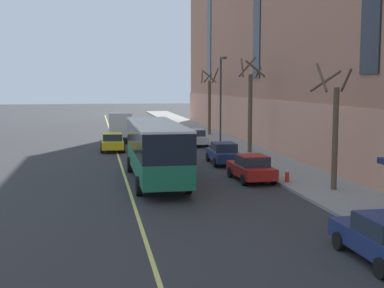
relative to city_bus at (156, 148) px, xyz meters
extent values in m
plane|color=#303033|center=(0.54, -3.79, -2.04)|extent=(260.00, 260.00, 0.00)
cube|color=gray|center=(9.00, -0.79, -1.96)|extent=(4.41, 160.00, 0.15)
cube|color=tan|center=(11.14, -3.79, 0.16)|extent=(0.14, 110.00, 4.40)
cube|color=#1E704C|center=(0.00, -0.03, -0.80)|extent=(2.59, 11.58, 1.24)
cube|color=black|center=(0.00, -0.03, 0.58)|extent=(2.61, 11.58, 1.51)
cube|color=white|center=(0.00, -0.03, 1.40)|extent=(2.62, 11.58, 0.12)
cube|color=#19232D|center=(0.00, 5.79, 0.43)|extent=(2.38, 0.08, 1.14)
cube|color=orange|center=(0.00, 5.80, 1.16)|extent=(1.81, 0.06, 0.28)
cube|color=black|center=(0.00, 5.81, -1.32)|extent=(2.54, 0.12, 0.24)
cube|color=white|center=(-0.90, 5.81, -1.07)|extent=(0.28, 0.06, 0.18)
cube|color=white|center=(0.91, 5.81, -1.07)|extent=(0.28, 0.06, 0.18)
cylinder|color=black|center=(-1.29, 4.03, -1.54)|extent=(0.30, 1.00, 1.00)
cylinder|color=black|center=(1.30, 4.03, -1.54)|extent=(0.30, 1.00, 1.00)
cylinder|color=black|center=(-1.30, -3.50, -1.54)|extent=(0.30, 1.00, 1.00)
cylinder|color=black|center=(1.29, -3.50, -1.54)|extent=(0.30, 1.00, 1.00)
cube|color=#B7B7BC|center=(5.64, 18.04, -1.40)|extent=(1.85, 4.33, 0.64)
cube|color=#232D38|center=(5.64, 17.82, -0.80)|extent=(1.62, 1.95, 0.56)
cube|color=#B7B7BC|center=(5.64, 17.82, -0.50)|extent=(1.58, 1.87, 0.04)
cylinder|color=black|center=(4.76, 19.38, -1.72)|extent=(0.22, 0.64, 0.64)
cylinder|color=black|center=(6.54, 19.37, -1.72)|extent=(0.22, 0.64, 0.64)
cylinder|color=black|center=(4.74, 16.71, -1.72)|extent=(0.22, 0.64, 0.64)
cylinder|color=black|center=(6.52, 16.70, -1.72)|extent=(0.22, 0.64, 0.64)
cube|color=#B21E19|center=(5.62, -0.45, -1.40)|extent=(1.98, 4.36, 0.64)
cube|color=#232D38|center=(5.62, -0.66, -0.80)|extent=(1.68, 1.99, 0.56)
cube|color=#B21E19|center=(5.62, -0.66, -0.50)|extent=(1.64, 1.90, 0.04)
cylinder|color=black|center=(4.67, 0.85, -1.72)|extent=(0.24, 0.65, 0.64)
cylinder|color=black|center=(6.46, 0.92, -1.72)|extent=(0.24, 0.65, 0.64)
cylinder|color=black|center=(4.77, -1.81, -1.72)|extent=(0.24, 0.65, 0.64)
cylinder|color=black|center=(6.56, -1.74, -1.72)|extent=(0.24, 0.65, 0.64)
cube|color=navy|center=(5.69, -15.25, -1.40)|extent=(1.81, 4.56, 0.64)
cylinder|color=black|center=(4.81, -13.83, -1.72)|extent=(0.22, 0.64, 0.64)
cylinder|color=black|center=(4.80, -16.66, -1.72)|extent=(0.22, 0.64, 0.64)
cube|color=navy|center=(5.58, 6.43, -1.40)|extent=(1.88, 4.62, 0.64)
cube|color=#232D38|center=(5.57, 6.20, -0.80)|extent=(1.60, 2.10, 0.56)
cube|color=navy|center=(5.57, 6.20, -0.50)|extent=(1.57, 2.00, 0.04)
cylinder|color=black|center=(4.75, 7.87, -1.72)|extent=(0.24, 0.65, 0.64)
cylinder|color=black|center=(6.48, 7.82, -1.72)|extent=(0.24, 0.65, 0.64)
cylinder|color=black|center=(4.68, 5.03, -1.72)|extent=(0.24, 0.65, 0.64)
cylinder|color=black|center=(6.41, 4.99, -1.72)|extent=(0.24, 0.65, 0.64)
cube|color=silver|center=(-1.02, 22.37, -0.21)|extent=(2.37, 4.69, 2.25)
cube|color=silver|center=(-0.89, 25.72, -0.79)|extent=(2.15, 1.78, 1.60)
cube|color=#1E2833|center=(-0.86, 26.60, -0.54)|extent=(1.87, 0.15, 0.80)
cylinder|color=black|center=(-1.94, 25.76, -1.62)|extent=(0.29, 0.85, 0.84)
cylinder|color=black|center=(0.15, 25.69, -1.62)|extent=(0.29, 0.85, 0.84)
cylinder|color=black|center=(-2.08, 21.87, -1.62)|extent=(0.29, 0.85, 0.84)
cylinder|color=black|center=(0.01, 21.80, -1.62)|extent=(0.29, 0.85, 0.84)
cube|color=yellow|center=(-2.04, 15.37, -1.40)|extent=(1.89, 4.41, 0.64)
cube|color=#232D38|center=(-2.04, 15.15, -0.80)|extent=(1.63, 2.00, 0.56)
cube|color=yellow|center=(-2.04, 15.15, -0.50)|extent=(1.59, 1.91, 0.04)
cylinder|color=black|center=(-2.90, 16.74, -1.72)|extent=(0.23, 0.64, 0.64)
cylinder|color=black|center=(-1.13, 16.71, -1.72)|extent=(0.23, 0.64, 0.64)
cylinder|color=black|center=(-2.95, 14.03, -1.72)|extent=(0.23, 0.64, 0.64)
cylinder|color=black|center=(-1.17, 14.00, -1.72)|extent=(0.23, 0.64, 0.64)
cylinder|color=brown|center=(8.99, -4.47, 0.82)|extent=(0.30, 0.30, 5.41)
cylinder|color=brown|center=(9.51, -4.48, 3.88)|extent=(0.15, 1.14, 1.22)
cylinder|color=brown|center=(8.79, -3.55, 3.85)|extent=(1.95, 0.55, 1.19)
cylinder|color=brown|center=(8.18, -4.40, 4.03)|extent=(0.30, 1.72, 1.53)
cylinder|color=brown|center=(8.99, 11.29, 1.29)|extent=(0.34, 0.34, 6.36)
cylinder|color=brown|center=(9.63, 11.29, 4.65)|extent=(0.17, 1.37, 0.89)
cylinder|color=brown|center=(8.90, 12.02, 5.08)|extent=(1.58, 0.34, 1.71)
cylinder|color=brown|center=(8.32, 11.41, 5.00)|extent=(0.40, 1.47, 1.57)
cylinder|color=brown|center=(9.12, 10.45, 4.90)|extent=(1.79, 0.43, 1.38)
cylinder|color=brown|center=(8.99, 27.06, 1.08)|extent=(0.34, 0.34, 5.94)
cylinder|color=brown|center=(9.66, 27.22, 4.62)|extent=(0.48, 1.49, 1.64)
cylinder|color=brown|center=(8.86, 27.52, 4.37)|extent=(1.06, 0.43, 1.14)
cylinder|color=brown|center=(8.20, 27.29, 4.55)|extent=(0.62, 1.72, 1.50)
cylinder|color=brown|center=(8.87, 26.38, 4.46)|extent=(1.48, 0.40, 1.32)
cylinder|color=#2D2D30|center=(7.40, 15.04, 2.08)|extent=(0.16, 0.16, 7.93)
cylinder|color=#2D2D30|center=(7.40, 14.49, 5.94)|extent=(0.10, 1.10, 0.10)
cube|color=#3D3D3F|center=(7.40, 13.94, 5.89)|extent=(0.36, 0.60, 0.20)
cylinder|color=red|center=(7.30, -2.00, -1.61)|extent=(0.24, 0.24, 0.55)
sphere|color=silver|center=(7.30, -2.00, -1.27)|extent=(0.20, 0.20, 0.20)
cylinder|color=silver|center=(7.14, -2.00, -1.56)|extent=(0.10, 0.09, 0.09)
cylinder|color=silver|center=(7.46, -2.00, -1.56)|extent=(0.10, 0.09, 0.09)
cube|color=#E0D66B|center=(-1.70, -0.79, -2.03)|extent=(0.16, 140.00, 0.01)
camera|label=1|loc=(-3.42, -30.67, 3.70)|focal=50.00mm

